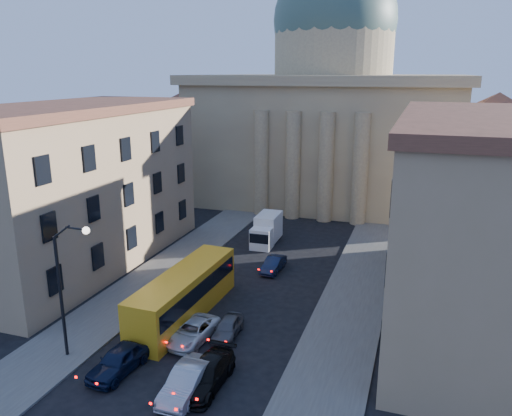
{
  "coord_description": "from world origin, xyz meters",
  "views": [
    {
      "loc": [
        12.77,
        -14.65,
        17.38
      ],
      "look_at": [
        1.54,
        18.51,
        7.81
      ],
      "focal_mm": 35.0,
      "sensor_mm": 36.0,
      "label": 1
    }
  ],
  "objects_px": {
    "street_lamp": "(66,280)",
    "car_right_near": "(188,381)",
    "city_bus": "(184,293)",
    "car_left_near": "(119,360)",
    "box_truck": "(267,230)"
  },
  "relations": [
    {
      "from": "street_lamp",
      "to": "car_right_near",
      "type": "xyz_separation_m",
      "value": [
        8.38,
        -0.97,
        -4.5
      ]
    },
    {
      "from": "car_right_near",
      "to": "city_bus",
      "type": "relative_size",
      "value": 0.39
    },
    {
      "from": "car_right_near",
      "to": "city_bus",
      "type": "xyz_separation_m",
      "value": [
        -4.33,
        8.34,
        1.04
      ]
    },
    {
      "from": "street_lamp",
      "to": "car_right_near",
      "type": "relative_size",
      "value": 1.85
    },
    {
      "from": "city_bus",
      "to": "car_left_near",
      "type": "bearing_deg",
      "value": -91.64
    },
    {
      "from": "street_lamp",
      "to": "city_bus",
      "type": "bearing_deg",
      "value": 61.18
    },
    {
      "from": "city_bus",
      "to": "box_truck",
      "type": "relative_size",
      "value": 2.23
    },
    {
      "from": "street_lamp",
      "to": "box_truck",
      "type": "bearing_deg",
      "value": 78.85
    },
    {
      "from": "car_left_near",
      "to": "city_bus",
      "type": "height_order",
      "value": "city_bus"
    },
    {
      "from": "car_left_near",
      "to": "city_bus",
      "type": "relative_size",
      "value": 0.38
    },
    {
      "from": "car_left_near",
      "to": "city_bus",
      "type": "bearing_deg",
      "value": 91.61
    },
    {
      "from": "city_bus",
      "to": "box_truck",
      "type": "distance_m",
      "value": 17.35
    },
    {
      "from": "street_lamp",
      "to": "city_bus",
      "type": "height_order",
      "value": "street_lamp"
    },
    {
      "from": "city_bus",
      "to": "box_truck",
      "type": "height_order",
      "value": "city_bus"
    },
    {
      "from": "car_right_near",
      "to": "car_left_near",
      "type": "bearing_deg",
      "value": 172.69
    }
  ]
}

